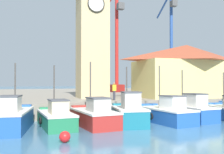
{
  "coord_description": "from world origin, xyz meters",
  "views": [
    {
      "loc": [
        -8.7,
        -14.92,
        3.11
      ],
      "look_at": [
        -1.03,
        8.17,
        3.5
      ],
      "focal_mm": 42.0,
      "sensor_mm": 36.0,
      "label": 1
    }
  ],
  "objects_px": {
    "fishing_boat_mid_left": "(94,116)",
    "clock_tower": "(92,28)",
    "fishing_boat_mid_right": "(165,113)",
    "mooring_buoy": "(65,137)",
    "fishing_boat_right_inner": "(188,111)",
    "fishing_boat_left_inner": "(56,117)",
    "fishing_boat_left_outer": "(13,118)",
    "fishing_boat_center": "(129,114)",
    "warehouse_right": "(187,70)",
    "port_crane_far": "(171,51)",
    "port_crane_near": "(116,53)",
    "dock_worker_near_tower": "(114,91)"
  },
  "relations": [
    {
      "from": "fishing_boat_mid_left",
      "to": "clock_tower",
      "type": "relative_size",
      "value": 0.34
    },
    {
      "from": "fishing_boat_mid_right",
      "to": "mooring_buoy",
      "type": "relative_size",
      "value": 9.43
    },
    {
      "from": "fishing_boat_mid_left",
      "to": "fishing_boat_right_inner",
      "type": "height_order",
      "value": "fishing_boat_mid_left"
    },
    {
      "from": "mooring_buoy",
      "to": "fishing_boat_left_inner",
      "type": "bearing_deg",
      "value": 89.25
    },
    {
      "from": "fishing_boat_left_outer",
      "to": "clock_tower",
      "type": "height_order",
      "value": "clock_tower"
    },
    {
      "from": "fishing_boat_left_inner",
      "to": "fishing_boat_center",
      "type": "xyz_separation_m",
      "value": [
        4.99,
        -0.76,
        0.15
      ]
    },
    {
      "from": "fishing_boat_right_inner",
      "to": "warehouse_right",
      "type": "distance_m",
      "value": 8.96
    },
    {
      "from": "fishing_boat_mid_left",
      "to": "port_crane_far",
      "type": "distance_m",
      "value": 32.72
    },
    {
      "from": "fishing_boat_left_outer",
      "to": "fishing_boat_right_inner",
      "type": "distance_m",
      "value": 13.18
    },
    {
      "from": "fishing_boat_center",
      "to": "mooring_buoy",
      "type": "bearing_deg",
      "value": -142.44
    },
    {
      "from": "clock_tower",
      "to": "port_crane_near",
      "type": "distance_m",
      "value": 15.28
    },
    {
      "from": "fishing_boat_left_outer",
      "to": "mooring_buoy",
      "type": "relative_size",
      "value": 9.44
    },
    {
      "from": "fishing_boat_mid_right",
      "to": "dock_worker_near_tower",
      "type": "bearing_deg",
      "value": 114.26
    },
    {
      "from": "fishing_boat_left_inner",
      "to": "warehouse_right",
      "type": "distance_m",
      "value": 16.9
    },
    {
      "from": "fishing_boat_left_inner",
      "to": "dock_worker_near_tower",
      "type": "bearing_deg",
      "value": 38.17
    },
    {
      "from": "fishing_boat_mid_left",
      "to": "mooring_buoy",
      "type": "distance_m",
      "value": 5.04
    },
    {
      "from": "fishing_boat_mid_left",
      "to": "warehouse_right",
      "type": "distance_m",
      "value": 14.83
    },
    {
      "from": "fishing_boat_center",
      "to": "port_crane_far",
      "type": "distance_m",
      "value": 31.52
    },
    {
      "from": "fishing_boat_left_outer",
      "to": "dock_worker_near_tower",
      "type": "distance_m",
      "value": 9.82
    },
    {
      "from": "fishing_boat_center",
      "to": "port_crane_far",
      "type": "relative_size",
      "value": 0.24
    },
    {
      "from": "port_crane_far",
      "to": "clock_tower",
      "type": "bearing_deg",
      "value": -140.49
    },
    {
      "from": "fishing_boat_left_outer",
      "to": "fishing_boat_center",
      "type": "distance_m",
      "value": 7.73
    },
    {
      "from": "fishing_boat_mid_left",
      "to": "clock_tower",
      "type": "xyz_separation_m",
      "value": [
        2.09,
        8.84,
        8.0
      ]
    },
    {
      "from": "fishing_boat_mid_right",
      "to": "clock_tower",
      "type": "relative_size",
      "value": 0.35
    },
    {
      "from": "fishing_boat_left_outer",
      "to": "fishing_boat_mid_left",
      "type": "distance_m",
      "value": 5.28
    },
    {
      "from": "fishing_boat_mid_left",
      "to": "warehouse_right",
      "type": "bearing_deg",
      "value": 29.94
    },
    {
      "from": "fishing_boat_left_outer",
      "to": "mooring_buoy",
      "type": "bearing_deg",
      "value": -58.28
    },
    {
      "from": "fishing_boat_mid_left",
      "to": "port_crane_far",
      "type": "xyz_separation_m",
      "value": [
        20.62,
        24.11,
        7.99
      ]
    },
    {
      "from": "dock_worker_near_tower",
      "to": "fishing_boat_mid_left",
      "type": "bearing_deg",
      "value": -123.02
    },
    {
      "from": "fishing_boat_left_outer",
      "to": "port_crane_far",
      "type": "bearing_deg",
      "value": 42.92
    },
    {
      "from": "fishing_boat_mid_right",
      "to": "clock_tower",
      "type": "bearing_deg",
      "value": 110.24
    },
    {
      "from": "fishing_boat_left_inner",
      "to": "fishing_boat_mid_right",
      "type": "height_order",
      "value": "fishing_boat_mid_right"
    },
    {
      "from": "fishing_boat_left_inner",
      "to": "port_crane_far",
      "type": "bearing_deg",
      "value": 45.71
    },
    {
      "from": "clock_tower",
      "to": "mooring_buoy",
      "type": "xyz_separation_m",
      "value": [
        -4.71,
        -13.13,
        -8.42
      ]
    },
    {
      "from": "fishing_boat_mid_left",
      "to": "mooring_buoy",
      "type": "height_order",
      "value": "fishing_boat_mid_left"
    },
    {
      "from": "clock_tower",
      "to": "port_crane_far",
      "type": "xyz_separation_m",
      "value": [
        18.52,
        15.27,
        -0.01
      ]
    },
    {
      "from": "fishing_boat_right_inner",
      "to": "dock_worker_near_tower",
      "type": "relative_size",
      "value": 3.23
    },
    {
      "from": "mooring_buoy",
      "to": "port_crane_near",
      "type": "bearing_deg",
      "value": 65.65
    },
    {
      "from": "port_crane_near",
      "to": "mooring_buoy",
      "type": "relative_size",
      "value": 28.64
    },
    {
      "from": "fishing_boat_left_outer",
      "to": "fishing_boat_left_inner",
      "type": "distance_m",
      "value": 2.75
    },
    {
      "from": "fishing_boat_left_outer",
      "to": "fishing_boat_mid_left",
      "type": "bearing_deg",
      "value": -0.27
    },
    {
      "from": "fishing_boat_left_inner",
      "to": "fishing_boat_center",
      "type": "height_order",
      "value": "fishing_boat_left_inner"
    },
    {
      "from": "fishing_boat_left_inner",
      "to": "fishing_boat_mid_left",
      "type": "bearing_deg",
      "value": -8.04
    },
    {
      "from": "fishing_boat_left_inner",
      "to": "dock_worker_near_tower",
      "type": "relative_size",
      "value": 3.19
    },
    {
      "from": "fishing_boat_center",
      "to": "warehouse_right",
      "type": "distance_m",
      "value": 13.05
    },
    {
      "from": "fishing_boat_center",
      "to": "port_crane_far",
      "type": "height_order",
      "value": "port_crane_far"
    },
    {
      "from": "fishing_boat_mid_left",
      "to": "fishing_boat_left_outer",
      "type": "bearing_deg",
      "value": 179.73
    },
    {
      "from": "fishing_boat_right_inner",
      "to": "port_crane_far",
      "type": "relative_size",
      "value": 0.29
    },
    {
      "from": "fishing_boat_right_inner",
      "to": "mooring_buoy",
      "type": "height_order",
      "value": "fishing_boat_right_inner"
    },
    {
      "from": "fishing_boat_mid_right",
      "to": "warehouse_right",
      "type": "distance_m",
      "value": 10.85
    }
  ]
}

